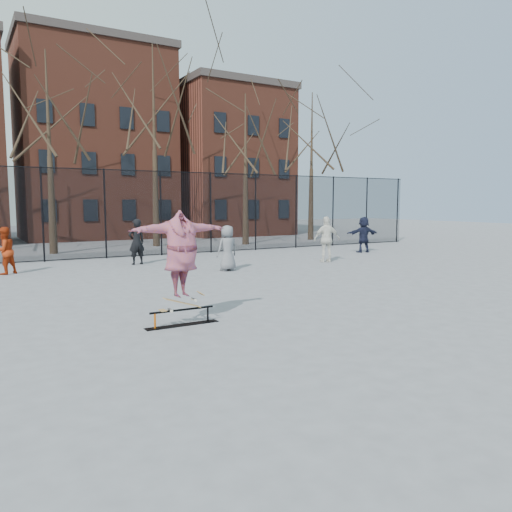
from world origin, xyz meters
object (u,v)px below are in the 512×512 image
bystander_black (137,242)px  bystander_navy (364,235)px  skate_rail (182,319)px  skateboard (182,306)px  bystander_extra (227,248)px  bystander_white (327,239)px  bystander_red (4,251)px  skater (181,261)px

bystander_black → bystander_navy: 11.37m
skate_rail → bystander_black: bearing=77.6°
skateboard → bystander_navy: 16.53m
bystander_black → bystander_extra: (2.31, -3.52, -0.09)m
skateboard → bystander_black: 10.60m
bystander_white → bystander_red: bearing=4.7°
skate_rail → bystander_black: size_ratio=0.84×
skateboard → bystander_red: size_ratio=0.51×
bystander_red → skate_rail: bearing=73.8°
skater → bystander_navy: (13.60, 9.39, -0.42)m
bystander_navy → skate_rail: bearing=48.2°
skater → bystander_red: size_ratio=1.30×
skater → bystander_extra: bearing=48.6°
skate_rail → bystander_white: (9.40, 7.08, 0.83)m
skater → bystander_white: bearing=29.4°
skate_rail → skateboard: skateboard is taller
bystander_red → bystander_extra: (7.13, -3.14, 0.01)m
bystander_white → skater: bearing=55.3°
skate_rail → bystander_navy: bystander_navy is taller
bystander_white → bystander_navy: bearing=-132.8°
skate_rail → skateboard: (0.00, 0.00, 0.26)m
bystander_extra → bystander_black: bearing=-62.7°
bystander_white → bystander_extra: bearing=21.2°
skate_rail → bystander_black: (2.27, 10.34, 0.79)m
skate_rail → skateboard: bearing=0.0°
bystander_navy → bystander_extra: 9.38m
bystander_white → bystander_extra: (-4.83, -0.25, -0.12)m
skater → bystander_navy: bearing=27.0°
bystander_black → skater: bearing=71.2°
bystander_black → bystander_white: bearing=148.9°
bystander_red → bystander_navy: (16.15, -0.57, 0.07)m
bystander_black → bystander_extra: 4.21m
skate_rail → bystander_red: bystander_red is taller
bystander_black → bystander_white: size_ratio=0.96×
skateboard → skater: (0.00, 0.00, 0.93)m
skater → bystander_white: (9.40, 7.08, -0.36)m
bystander_extra → bystander_red: bearing=-29.8°
bystander_extra → skateboard: bearing=50.2°
skateboard → bystander_white: (9.40, 7.08, 0.57)m
skateboard → bystander_black: bystander_black is taller
skate_rail → skater: (0.00, 0.00, 1.19)m
bystander_black → bystander_navy: bearing=168.7°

